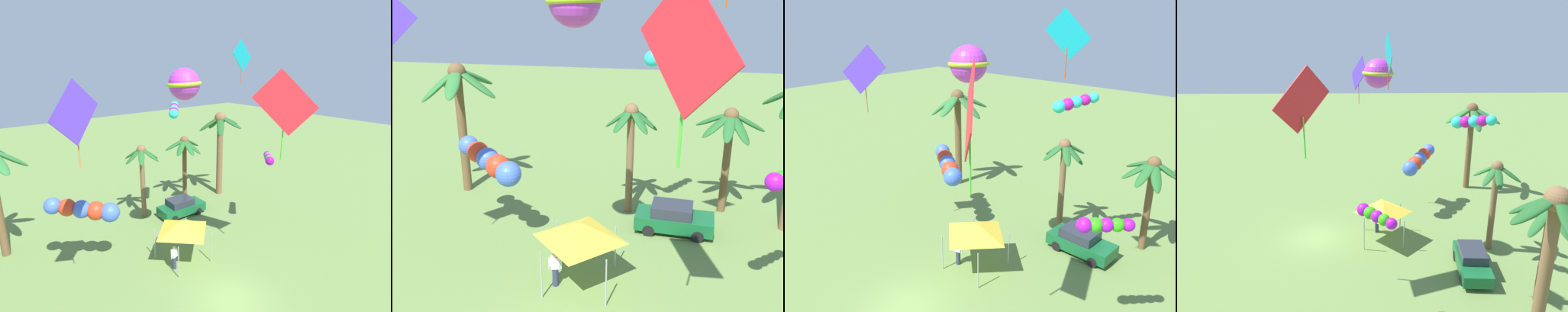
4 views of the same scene
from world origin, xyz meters
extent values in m
plane|color=olive|center=(0.00, 0.00, 0.00)|extent=(120.00, 120.00, 0.00)
cylinder|color=brown|center=(1.56, 11.68, 2.90)|extent=(0.39, 0.39, 5.81)
ellipsoid|color=#236028|center=(2.25, 11.59, 5.38)|extent=(1.56, 0.68, 1.21)
ellipsoid|color=#236028|center=(1.92, 12.34, 5.46)|extent=(1.19, 1.64, 1.07)
ellipsoid|color=#236028|center=(1.15, 12.28, 5.42)|extent=(1.29, 1.56, 1.14)
ellipsoid|color=#236028|center=(0.88, 11.72, 5.36)|extent=(1.51, 0.57, 1.25)
ellipsoid|color=#236028|center=(1.20, 11.07, 5.41)|extent=(1.20, 1.58, 1.16)
ellipsoid|color=#236028|center=(2.02, 11.15, 5.39)|extent=(1.36, 1.48, 1.19)
sphere|color=brown|center=(1.56, 11.68, 5.81)|extent=(0.75, 0.75, 0.75)
cylinder|color=brown|center=(6.67, 12.73, 2.78)|extent=(0.41, 0.41, 5.55)
ellipsoid|color=#236028|center=(7.57, 12.81, 5.18)|extent=(1.95, 0.74, 1.17)
ellipsoid|color=#236028|center=(6.63, 13.58, 5.10)|extent=(0.65, 1.86, 1.30)
ellipsoid|color=#236028|center=(5.81, 13.01, 5.20)|extent=(2.01, 1.14, 1.12)
ellipsoid|color=#236028|center=(5.97, 12.28, 5.08)|extent=(1.83, 1.45, 1.35)
ellipsoid|color=#236028|center=(6.53, 11.89, 5.09)|extent=(0.87, 1.90, 1.33)
ellipsoid|color=#236028|center=(7.08, 12.05, 5.01)|extent=(1.38, 1.78, 1.47)
sphere|color=brown|center=(6.67, 12.73, 5.55)|extent=(0.78, 0.78, 0.78)
cylinder|color=brown|center=(-8.54, 12.73, 3.66)|extent=(0.53, 0.53, 7.32)
ellipsoid|color=#2D7033|center=(-7.46, 12.79, 6.64)|extent=(2.41, 0.89, 1.88)
ellipsoid|color=#2D7033|center=(-7.95, 13.79, 6.85)|extent=(1.92, 2.62, 1.51)
ellipsoid|color=#2D7033|center=(-9.35, 13.54, 6.72)|extent=(2.28, 2.28, 1.73)
ellipsoid|color=#2D7033|center=(-9.40, 12.14, 6.59)|extent=(2.32, 1.93, 1.99)
ellipsoid|color=#2D7033|center=(-8.25, 11.56, 6.83)|extent=(1.36, 2.67, 1.54)
sphere|color=brown|center=(-8.54, 12.73, 7.32)|extent=(1.00, 1.00, 1.00)
cylinder|color=brown|center=(9.73, 11.22, 3.74)|extent=(0.57, 0.57, 7.47)
ellipsoid|color=#1E5623|center=(8.87, 11.69, 6.97)|extent=(2.16, 1.59, 1.52)
ellipsoid|color=#1E5623|center=(9.09, 10.54, 6.91)|extent=(1.86, 1.94, 1.63)
ellipsoid|color=#1E5623|center=(10.04, 10.19, 7.16)|extent=(1.29, 2.35, 1.17)
sphere|color=brown|center=(9.73, 11.22, 7.47)|extent=(1.08, 1.08, 1.08)
cube|color=#145B2D|center=(4.11, 9.86, 0.60)|extent=(4.00, 1.93, 0.70)
cube|color=#282D38|center=(3.96, 9.87, 1.23)|extent=(2.12, 1.62, 0.56)
cylinder|color=black|center=(5.36, 10.57, 0.30)|extent=(0.61, 0.22, 0.60)
cylinder|color=black|center=(5.27, 9.01, 0.30)|extent=(0.61, 0.22, 0.60)
cylinder|color=black|center=(2.95, 10.72, 0.30)|extent=(0.61, 0.22, 0.60)
cylinder|color=black|center=(2.85, 9.16, 0.30)|extent=(0.61, 0.22, 0.60)
cylinder|color=#2D3351|center=(-0.68, 4.31, 0.42)|extent=(0.26, 0.26, 0.84)
cube|color=silver|center=(-0.68, 4.31, 1.11)|extent=(0.42, 0.31, 0.54)
sphere|color=beige|center=(-0.68, 4.31, 1.48)|extent=(0.21, 0.21, 0.21)
cylinder|color=silver|center=(-0.45, 4.36, 1.06)|extent=(0.09, 0.09, 0.52)
cylinder|color=silver|center=(-0.90, 4.25, 1.06)|extent=(0.09, 0.09, 0.52)
cylinder|color=#9E9EA3|center=(-1.01, 3.40, 1.05)|extent=(0.06, 0.06, 2.10)
cylinder|color=#9E9EA3|center=(1.59, 3.40, 1.05)|extent=(0.06, 0.06, 2.10)
cylinder|color=#9E9EA3|center=(-1.01, 6.00, 1.05)|extent=(0.06, 0.06, 2.10)
cylinder|color=#9E9EA3|center=(1.59, 6.00, 1.05)|extent=(0.06, 0.06, 2.10)
pyramid|color=yellow|center=(0.29, 4.70, 2.48)|extent=(2.86, 2.86, 0.75)
sphere|color=#BA35C8|center=(0.25, 4.31, 11.35)|extent=(1.76, 1.76, 1.76)
torus|color=#A1BE1F|center=(0.25, 4.31, 11.35)|extent=(2.75, 2.75, 0.33)
sphere|color=#AB12D9|center=(7.12, 3.41, 5.76)|extent=(0.64, 0.64, 0.64)
sphere|color=#2CB612|center=(7.44, 3.72, 5.75)|extent=(0.62, 0.62, 0.62)
sphere|color=#AB12D9|center=(7.76, 4.04, 5.73)|extent=(0.59, 0.59, 0.59)
sphere|color=#2CB612|center=(8.09, 4.35, 5.72)|extent=(0.56, 0.56, 0.56)
sphere|color=#AB12D9|center=(8.41, 4.66, 5.71)|extent=(0.54, 0.54, 0.54)
cube|color=#4F2FCE|center=(-6.29, 3.04, 10.60)|extent=(2.44, 1.14, 2.63)
cylinder|color=orange|center=(-6.29, 3.04, 9.09)|extent=(0.06, 0.06, 1.73)
sphere|color=#27D1C6|center=(2.66, 8.72, 8.90)|extent=(0.70, 0.70, 0.70)
sphere|color=#C412A5|center=(2.95, 9.10, 9.00)|extent=(0.67, 0.67, 0.67)
sphere|color=#27D1C6|center=(3.25, 9.47, 9.10)|extent=(0.64, 0.64, 0.64)
sphere|color=#C412A5|center=(3.54, 9.85, 9.20)|extent=(0.62, 0.62, 0.62)
sphere|color=#27D1C6|center=(3.84, 10.23, 9.30)|extent=(0.59, 0.59, 0.59)
sphere|color=#3F65E4|center=(-3.50, 6.90, 3.79)|extent=(1.19, 1.19, 1.19)
sphere|color=red|center=(-4.18, 7.36, 3.93)|extent=(1.14, 1.14, 1.14)
sphere|color=#3F65E4|center=(-4.86, 7.81, 4.08)|extent=(1.10, 1.10, 1.10)
sphere|color=red|center=(-5.55, 8.27, 4.23)|extent=(1.05, 1.05, 1.05)
sphere|color=#3F65E4|center=(-6.23, 8.72, 4.38)|extent=(1.00, 1.00, 1.00)
cube|color=red|center=(3.92, 0.28, 10.43)|extent=(2.48, 2.64, 3.54)
cylinder|color=#40D62C|center=(3.92, 0.28, 8.40)|extent=(0.08, 0.08, 2.31)
cube|color=#0FA0B2|center=(5.13, 4.63, 12.87)|extent=(1.92, 0.22, 1.93)
cylinder|color=#DA450C|center=(5.13, 4.63, 11.77)|extent=(0.04, 0.04, 1.26)
camera|label=1|loc=(-10.77, -10.01, 12.64)|focal=29.70mm
camera|label=2|loc=(3.72, -11.16, 11.69)|focal=41.72mm
camera|label=3|loc=(13.34, -10.19, 13.91)|focal=38.10mm
camera|label=4|loc=(23.39, 3.52, 14.05)|focal=34.94mm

